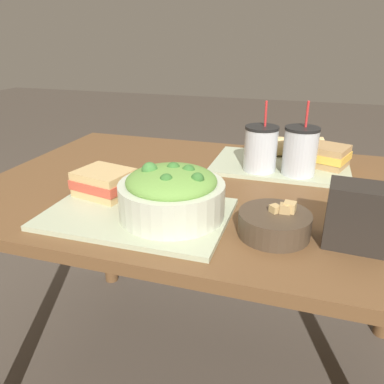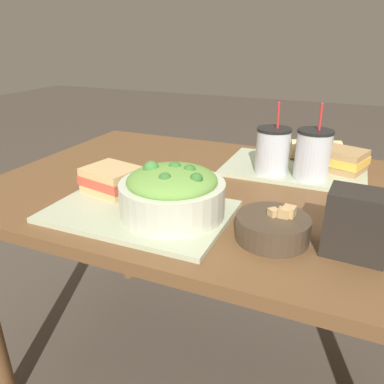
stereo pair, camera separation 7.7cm
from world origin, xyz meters
name	(u,v)px [view 2 (the right image)]	position (x,y,z in m)	size (l,w,h in m)	color
ground_plane	(219,371)	(0.00, 0.00, 0.00)	(12.00, 12.00, 0.00)	#4C4238
dining_table	(224,216)	(0.00, 0.00, 0.61)	(1.32, 0.86, 0.71)	brown
tray_near	(140,211)	(-0.13, -0.24, 0.72)	(0.42, 0.28, 0.01)	#B2BC99
tray_far	(294,169)	(0.15, 0.21, 0.72)	(0.42, 0.28, 0.01)	#B2BC99
salad_bowl	(172,192)	(-0.05, -0.24, 0.78)	(0.24, 0.24, 0.12)	beige
soup_bowl	(273,227)	(0.18, -0.24, 0.74)	(0.15, 0.15, 0.07)	#473828
sandwich_near	(112,179)	(-0.26, -0.17, 0.75)	(0.16, 0.14, 0.06)	tan
baguette_near	(171,183)	(-0.10, -0.14, 0.75)	(0.18, 0.12, 0.06)	tan
sandwich_far	(339,159)	(0.28, 0.24, 0.75)	(0.18, 0.16, 0.06)	tan
baguette_far	(316,150)	(0.20, 0.32, 0.75)	(0.17, 0.11, 0.06)	tan
drink_cup_dark	(272,152)	(0.10, 0.13, 0.78)	(0.10, 0.10, 0.21)	silver
drink_cup_red	(313,156)	(0.21, 0.13, 0.79)	(0.10, 0.10, 0.21)	silver
chip_bag	(357,224)	(0.34, -0.23, 0.77)	(0.12, 0.09, 0.13)	#28231E
napkin_folded	(172,180)	(-0.16, -0.02, 0.71)	(0.18, 0.14, 0.00)	silver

